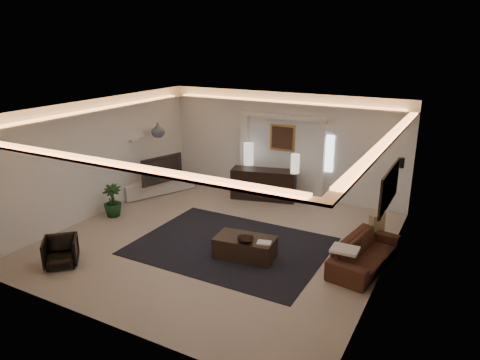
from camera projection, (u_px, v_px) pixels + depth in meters
The scene contains 33 objects.
floor at pixel (220, 239), 9.89m from camera, with size 7.00×7.00×0.00m, color tan.
ceiling at pixel (217, 110), 9.00m from camera, with size 7.00×7.00×0.00m, color white.
wall_back at pixel (283, 144), 12.38m from camera, with size 7.00×7.00×0.00m, color white.
wall_front at pixel (97, 240), 6.51m from camera, with size 7.00×7.00×0.00m, color white.
wall_left at pixel (99, 157), 11.03m from camera, with size 7.00×7.00×0.00m, color white.
wall_right at pixel (387, 205), 7.87m from camera, with size 7.00×7.00×0.00m, color white.
cove_soffit at pixel (218, 123), 9.09m from camera, with size 7.00×7.00×0.04m, color silver.
daylight_slit at pixel (329, 154), 11.78m from camera, with size 0.25×0.03×1.00m, color white.
area_rug at pixel (231, 246), 9.54m from camera, with size 4.00×3.00×0.01m, color black.
pilaster_left at pixel (245, 152), 12.92m from camera, with size 0.22×0.20×2.20m, color silver.
pilaster_right at pixel (320, 162), 11.88m from camera, with size 0.22×0.20×2.20m, color silver.
alcove_header at pixel (282, 117), 12.05m from camera, with size 2.52×0.20×0.12m, color silver.
painting_frame at pixel (282, 138), 12.29m from camera, with size 0.74×0.04×0.74m, color tan.
painting_canvas at pixel (282, 138), 12.27m from camera, with size 0.62×0.02×0.62m, color #4C2D1E.
art_panel_frame at pixel (390, 187), 8.05m from camera, with size 0.04×1.64×0.74m, color black.
art_panel_gold at pixel (388, 187), 8.07m from camera, with size 0.02×1.50×0.62m, color tan.
wall_sconce at pixel (402, 163), 9.69m from camera, with size 0.12×0.12×0.22m, color black.
wall_niche at pixel (137, 139), 12.11m from camera, with size 0.10×0.55×0.04m, color silver.
console at pixel (263, 185), 12.26m from camera, with size 1.77×0.55×0.88m, color black.
lamp_left at pixel (249, 156), 12.56m from camera, with size 0.28×0.28×0.63m, color silver.
lamp_right at pixel (295, 164), 11.76m from camera, with size 0.23×0.23×0.52m, color white.
media_ledge at pixel (158, 186), 12.76m from camera, with size 0.54×2.14×0.40m, color beige.
tv at pixel (159, 168), 12.35m from camera, with size 0.17×1.32×0.76m, color black.
figurine at pixel (178, 164), 13.42m from camera, with size 0.16×0.16×0.44m, color #442D1E.
ginger_jar at pixel (158, 130), 12.21m from camera, with size 0.38×0.38×0.40m, color slate.
plant at pixel (112, 201), 11.05m from camera, with size 0.46×0.46×0.82m, color #163616.
sofa at pixel (365, 253), 8.62m from camera, with size 0.77×1.98×0.58m, color brown.
throw_blanket at pixel (345, 249), 8.19m from camera, with size 0.49×0.40×0.05m, color white.
throw_pillow at pixel (377, 223), 9.36m from camera, with size 0.13×0.43×0.43m, color tan.
coffee_table at pixel (245, 248), 9.02m from camera, with size 1.21×0.66×0.45m, color black.
bowl at pixel (245, 241), 8.78m from camera, with size 0.34×0.34×0.08m, color black.
magazine at pixel (264, 244), 8.70m from camera, with size 0.27×0.20×0.03m, color silver.
armchair at pixel (61, 252), 8.66m from camera, with size 0.62×0.64×0.58m, color black.
Camera 1 is at (4.68, -7.71, 4.29)m, focal length 33.01 mm.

